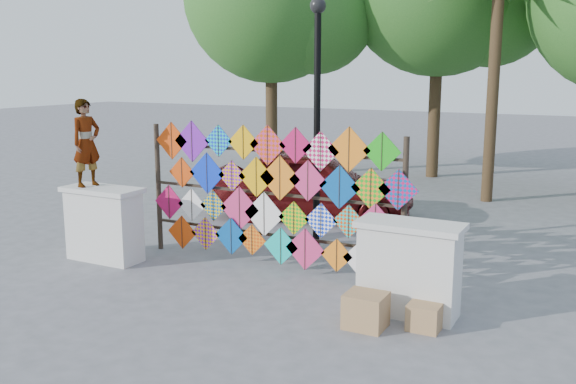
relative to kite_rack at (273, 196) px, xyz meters
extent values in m
plane|color=gray|center=(-0.11, -0.72, -1.23)|extent=(80.00, 80.00, 0.00)
cube|color=silver|center=(-2.81, -0.92, -0.63)|extent=(1.30, 0.55, 1.20)
cube|color=silver|center=(-2.81, -0.92, 0.01)|extent=(1.40, 0.65, 0.08)
cube|color=silver|center=(2.59, -0.92, -0.63)|extent=(1.30, 0.55, 1.20)
cube|color=silver|center=(2.59, -0.92, 0.01)|extent=(1.40, 0.65, 0.08)
cylinder|color=#2C2218|center=(-2.41, 0.08, -0.08)|extent=(0.09, 0.09, 2.30)
cylinder|color=#2C2218|center=(2.19, 0.08, -0.08)|extent=(0.09, 0.09, 2.30)
cube|color=#2C2218|center=(-0.11, 0.08, -0.68)|extent=(4.60, 0.04, 0.04)
cube|color=#2C2218|center=(-0.11, 0.08, 0.02)|extent=(4.60, 0.04, 0.04)
cube|color=#2C2218|center=(-0.11, 0.08, 0.72)|extent=(4.60, 0.04, 0.04)
cube|color=#DD4109|center=(-2.03, 0.02, 0.80)|extent=(0.66, 0.01, 0.66)
cube|color=#2C2218|center=(-2.03, 0.00, 0.80)|extent=(0.01, 0.01, 0.65)
cube|color=purple|center=(-1.60, 0.02, 0.81)|extent=(0.72, 0.01, 0.72)
cube|color=#2C2218|center=(-1.60, 0.00, 0.81)|extent=(0.01, 0.01, 0.71)
cube|color=#092FDC|center=(-1.05, 0.02, 0.85)|extent=(0.55, 0.01, 0.55)
cube|color=#2C2218|center=(-1.05, 0.00, 0.85)|extent=(0.01, 0.01, 0.54)
cube|color=#FFAF08|center=(-0.56, 0.02, 0.85)|extent=(0.58, 0.01, 0.58)
cube|color=#2C2218|center=(-0.56, 0.00, 0.85)|extent=(0.01, 0.01, 0.57)
cube|color=#D42E6A|center=(-0.10, 0.02, 0.82)|extent=(0.67, 0.01, 0.67)
cube|color=#2C2218|center=(-0.10, 0.00, 0.82)|extent=(0.01, 0.01, 0.66)
cube|color=#BF1250|center=(0.41, 0.02, 0.85)|extent=(0.59, 0.01, 0.59)
cube|color=#2C2218|center=(0.41, 0.00, 0.85)|extent=(0.01, 0.01, 0.58)
cube|color=white|center=(0.84, 0.02, 0.78)|extent=(0.63, 0.01, 0.63)
cube|color=#2C2218|center=(0.84, 0.00, 0.78)|extent=(0.01, 0.01, 0.62)
cube|color=orange|center=(1.31, 0.02, 0.84)|extent=(0.71, 0.01, 0.71)
cube|color=#2C2218|center=(1.31, 0.00, 0.84)|extent=(0.01, 0.01, 0.69)
cube|color=#19AA14|center=(1.84, 0.02, 0.84)|extent=(0.59, 0.01, 0.59)
cube|color=#2C2218|center=(1.84, 0.00, 0.84)|extent=(0.01, 0.01, 0.58)
cube|color=#DD4109|center=(-1.80, -0.02, 0.26)|extent=(0.54, 0.01, 0.54)
cube|color=#2C2218|center=(-1.80, -0.04, 0.26)|extent=(0.01, 0.01, 0.53)
cube|color=#092FDC|center=(-1.27, -0.02, 0.28)|extent=(0.72, 0.01, 0.72)
cube|color=#2C2218|center=(-1.27, -0.04, 0.28)|extent=(0.01, 0.01, 0.70)
cube|color=#FFAF08|center=(-0.77, -0.02, 0.28)|extent=(0.53, 0.01, 0.53)
cube|color=#2C2218|center=(-0.77, -0.04, 0.28)|extent=(0.01, 0.01, 0.52)
cube|color=#FFAF08|center=(-0.29, -0.02, 0.29)|extent=(0.68, 0.01, 0.68)
cube|color=#2C2218|center=(-0.29, -0.04, 0.29)|extent=(0.01, 0.01, 0.66)
cube|color=orange|center=(0.15, -0.02, 0.31)|extent=(0.74, 0.01, 0.74)
cube|color=#2C2218|center=(0.15, -0.04, 0.31)|extent=(0.01, 0.01, 0.73)
cube|color=#D42E6A|center=(0.64, -0.02, 0.31)|extent=(0.66, 0.01, 0.66)
cube|color=#2C2218|center=(0.64, -0.04, 0.31)|extent=(0.01, 0.01, 0.65)
cube|color=#064C9F|center=(1.18, -0.02, 0.25)|extent=(0.69, 0.01, 0.69)
cube|color=#2C2218|center=(1.18, -0.04, 0.25)|extent=(0.01, 0.01, 0.68)
cube|color=#19AA14|center=(1.69, -0.02, 0.28)|extent=(0.64, 0.01, 0.64)
cube|color=#2C2218|center=(1.69, -0.04, 0.28)|extent=(0.01, 0.01, 0.63)
cube|color=#BF1250|center=(2.12, -0.02, 0.29)|extent=(0.62, 0.01, 0.62)
cube|color=#2C2218|center=(2.12, -0.04, 0.29)|extent=(0.01, 0.01, 0.61)
cube|color=#BF1250|center=(-2.07, -0.06, -0.29)|extent=(0.62, 0.01, 0.62)
cube|color=#2C2218|center=(-2.07, -0.08, -0.29)|extent=(0.01, 0.01, 0.61)
cube|color=white|center=(-1.58, -0.06, -0.29)|extent=(0.59, 0.01, 0.59)
cube|color=#2C2218|center=(-1.58, -0.08, -0.29)|extent=(0.01, 0.01, 0.58)
cube|color=yellow|center=(-1.13, -0.06, -0.27)|extent=(0.54, 0.01, 0.54)
cube|color=#2C2218|center=(-1.13, -0.08, -0.27)|extent=(0.01, 0.01, 0.53)
cube|color=#D42E6A|center=(-0.60, -0.06, -0.26)|extent=(0.75, 0.01, 0.75)
cube|color=#2C2218|center=(-0.60, -0.08, -0.26)|extent=(0.01, 0.01, 0.74)
cube|color=white|center=(-0.13, -0.06, -0.30)|extent=(0.75, 0.01, 0.75)
cube|color=#2C2218|center=(-0.13, -0.08, -0.30)|extent=(0.01, 0.01, 0.73)
cube|color=#19AA14|center=(0.42, -0.06, -0.31)|extent=(0.56, 0.01, 0.56)
cube|color=#2C2218|center=(0.42, -0.08, -0.31)|extent=(0.01, 0.01, 0.55)
cube|color=white|center=(0.90, -0.06, -0.30)|extent=(0.57, 0.01, 0.57)
cube|color=#2C2218|center=(0.90, -0.08, -0.30)|extent=(0.01, 0.01, 0.56)
cube|color=#DD4109|center=(1.36, -0.06, -0.26)|extent=(0.53, 0.01, 0.53)
cube|color=#2C2218|center=(1.36, -0.08, -0.26)|extent=(0.01, 0.01, 0.52)
cube|color=#D42E6A|center=(1.79, -0.06, -0.25)|extent=(0.65, 0.01, 0.65)
cube|color=#2C2218|center=(1.79, -0.08, -0.25)|extent=(0.01, 0.01, 0.63)
cube|color=#DD4109|center=(-1.77, -0.10, -0.80)|extent=(0.61, 0.01, 0.61)
cube|color=#2C2218|center=(-1.77, -0.12, -0.80)|extent=(0.01, 0.01, 0.60)
cube|color=purple|center=(-1.27, -0.10, -0.76)|extent=(0.59, 0.01, 0.59)
cube|color=#2C2218|center=(-1.27, -0.12, -0.76)|extent=(0.01, 0.01, 0.58)
cube|color=#064C9F|center=(-0.75, -0.10, -0.74)|extent=(0.65, 0.01, 0.65)
cube|color=#2C2218|center=(-0.75, -0.12, -0.74)|extent=(0.01, 0.01, 0.64)
cube|color=#DD4109|center=(-0.34, -0.10, -0.76)|extent=(0.53, 0.01, 0.53)
cube|color=#2C2218|center=(-0.34, -0.12, -0.76)|extent=(0.01, 0.01, 0.52)
cube|color=#0CC8BB|center=(0.20, -0.10, -0.79)|extent=(0.63, 0.01, 0.63)
cube|color=#2C2218|center=(0.20, -0.12, -0.79)|extent=(0.01, 0.01, 0.62)
cube|color=#D42E6A|center=(0.64, -0.10, -0.79)|extent=(0.69, 0.01, 0.69)
cube|color=#2C2218|center=(0.64, -0.12, -0.79)|extent=(0.01, 0.01, 0.68)
cube|color=orange|center=(1.19, -0.10, -0.81)|extent=(0.54, 0.01, 0.54)
cube|color=#2C2218|center=(1.19, -0.12, -0.81)|extent=(0.01, 0.01, 0.53)
cube|color=white|center=(1.62, -0.10, -0.82)|extent=(0.65, 0.01, 0.65)
cube|color=#2C2218|center=(1.62, -0.12, -0.82)|extent=(0.01, 0.01, 0.64)
cube|color=#092FDC|center=(2.14, -0.10, -0.77)|extent=(0.74, 0.01, 0.74)
cube|color=#2C2218|center=(2.14, -0.12, -0.77)|extent=(0.01, 0.01, 0.73)
cylinder|color=#4C3820|center=(-4.61, 8.28, 0.70)|extent=(0.36, 0.36, 3.85)
sphere|color=#27621F|center=(-3.31, 8.58, 3.66)|extent=(3.64, 3.64, 3.64)
cylinder|color=#4C3820|center=(-0.11, 10.28, 0.83)|extent=(0.36, 0.36, 4.12)
cylinder|color=#4C3820|center=(2.09, 7.28, 1.52)|extent=(0.28, 0.28, 5.50)
imported|color=#99999E|center=(-3.11, -0.92, 0.80)|extent=(0.44, 0.59, 1.49)
imported|color=#590F10|center=(-1.00, 3.63, -0.48)|extent=(4.72, 2.84, 1.50)
cylinder|color=black|center=(0.19, 1.28, 0.87)|extent=(0.12, 0.12, 4.20)
sphere|color=black|center=(0.19, 1.28, 3.09)|extent=(0.28, 0.28, 0.28)
cube|color=#AD8253|center=(2.24, -1.61, -1.00)|extent=(0.51, 0.45, 0.45)
cube|color=#AD8253|center=(2.93, -1.33, -1.06)|extent=(0.40, 0.37, 0.34)
camera|label=1|loc=(4.96, -8.96, 2.06)|focal=40.00mm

